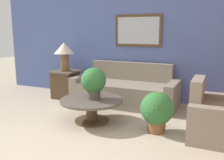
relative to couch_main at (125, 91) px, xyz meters
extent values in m
plane|color=tan|center=(-0.09, -2.68, -0.29)|extent=(20.00, 20.00, 0.00)
cube|color=#5166A8|center=(-0.09, 0.51, 1.01)|extent=(7.08, 0.06, 2.60)
cube|color=#4C3823|center=(0.10, 0.47, 1.28)|extent=(1.07, 0.03, 0.70)
cube|color=#B2BCC6|center=(0.10, 0.45, 1.28)|extent=(0.95, 0.01, 0.58)
cube|color=gray|center=(0.00, -0.04, -0.05)|extent=(1.87, 0.94, 0.47)
cube|color=gray|center=(0.00, 0.35, 0.38)|extent=(1.87, 0.16, 0.40)
cube|color=gray|center=(-1.02, -0.04, 0.00)|extent=(0.18, 0.94, 0.57)
cube|color=gray|center=(1.02, -0.04, 0.00)|extent=(0.18, 0.94, 0.57)
cube|color=gray|center=(1.95, -1.05, -0.05)|extent=(0.91, 0.67, 0.47)
cube|color=gray|center=(1.57, -1.05, 0.38)|extent=(0.17, 0.66, 0.40)
cube|color=gray|center=(1.95, -1.47, 0.00)|extent=(0.91, 0.19, 0.57)
cube|color=gray|center=(1.94, -0.63, 0.00)|extent=(0.91, 0.19, 0.57)
cylinder|color=#4C3823|center=(-0.14, -1.25, -0.27)|extent=(0.60, 0.60, 0.03)
cylinder|color=#4C3823|center=(-0.14, -1.25, -0.09)|extent=(0.19, 0.19, 0.33)
cylinder|color=brown|center=(-0.14, -1.25, 0.10)|extent=(1.08, 1.08, 0.04)
cube|color=#4C3823|center=(-1.48, -0.11, 0.02)|extent=(0.50, 0.50, 0.61)
cube|color=brown|center=(-1.48, -0.11, 0.34)|extent=(0.59, 0.59, 0.03)
cylinder|color=brown|center=(-1.48, -0.11, 0.37)|extent=(0.27, 0.27, 0.02)
cylinder|color=brown|center=(-1.48, -0.11, 0.57)|extent=(0.19, 0.19, 0.38)
cone|color=beige|center=(-1.48, -0.11, 0.89)|extent=(0.46, 0.46, 0.25)
cylinder|color=#4C4742|center=(-0.11, -1.22, 0.20)|extent=(0.23, 0.23, 0.17)
sphere|color=#2D6B33|center=(-0.11, -1.22, 0.44)|extent=(0.43, 0.43, 0.43)
cylinder|color=brown|center=(1.01, -1.24, -0.19)|extent=(0.28, 0.28, 0.19)
sphere|color=#2D6B33|center=(1.01, -1.24, 0.09)|extent=(0.52, 0.52, 0.52)
camera|label=1|loc=(1.91, -4.89, 1.27)|focal=40.00mm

